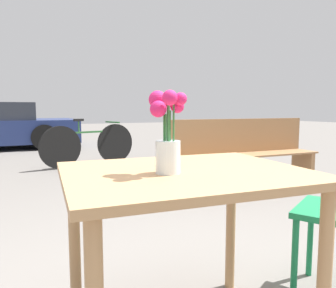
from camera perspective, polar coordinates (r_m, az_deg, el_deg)
The scene contains 4 objects.
table_front at distance 1.31m, azimuth 3.11°, elevation -9.14°, with size 0.99×0.82×0.73m.
flower_vase at distance 1.20m, azimuth -0.18°, elevation 1.44°, with size 0.13×0.14×0.30m.
bench_near at distance 3.94m, azimuth 13.01°, elevation -1.24°, with size 1.84×0.44×0.85m.
bicycle at distance 5.73m, azimuth -13.51°, elevation -0.06°, with size 1.66×0.55×0.80m.
Camera 1 is at (-0.60, -1.11, 0.97)m, focal length 35.00 mm.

